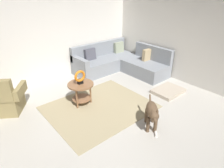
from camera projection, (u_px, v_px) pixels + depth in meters
ground_plane at (114, 126)px, 3.95m from camera, size 6.00×6.00×0.10m
wall_back at (45, 34)px, 5.32m from camera, size 6.00×0.12×2.70m
wall_right at (199, 37)px, 5.02m from camera, size 0.12×6.00×2.70m
area_rug at (100, 107)px, 4.49m from camera, size 2.30×1.90×0.01m
sectional_couch at (120, 63)px, 6.32m from camera, size 2.20×2.25×0.88m
armchair at (5, 100)px, 4.17m from camera, size 1.00×0.95×0.88m
side_table at (81, 88)px, 4.44m from camera, size 0.60×0.60×0.54m
torus_sculpture at (80, 77)px, 4.31m from camera, size 0.28×0.08×0.33m
dog_bed_mat at (168, 91)px, 5.10m from camera, size 0.80×0.60×0.09m
dog at (152, 112)px, 3.66m from camera, size 0.63×0.65×0.63m
dog_toy_rope at (156, 134)px, 3.63m from camera, size 0.14×0.15×0.05m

